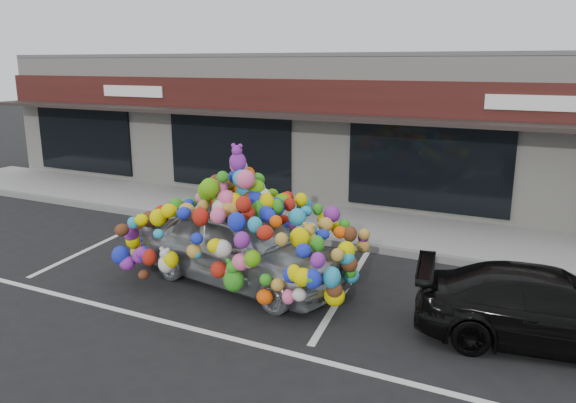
% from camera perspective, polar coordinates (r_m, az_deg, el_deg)
% --- Properties ---
extents(ground, '(90.00, 90.00, 0.00)m').
position_cam_1_polar(ground, '(11.49, -7.84, -6.83)').
color(ground, black).
rests_on(ground, ground).
extents(shop_building, '(24.00, 7.20, 4.31)m').
position_cam_1_polar(shop_building, '(18.42, 7.02, 7.97)').
color(shop_building, beige).
rests_on(shop_building, ground).
extents(sidewalk, '(26.00, 3.00, 0.15)m').
position_cam_1_polar(sidewalk, '(14.76, 0.92, -1.67)').
color(sidewalk, '#979692').
rests_on(sidewalk, ground).
extents(kerb, '(26.00, 0.18, 0.16)m').
position_cam_1_polar(kerb, '(13.48, -1.86, -3.20)').
color(kerb, slate).
rests_on(kerb, ground).
extents(parking_stripe_left, '(0.73, 4.37, 0.01)m').
position_cam_1_polar(parking_stripe_left, '(13.61, -18.59, -4.10)').
color(parking_stripe_left, silver).
rests_on(parking_stripe_left, ground).
extents(parking_stripe_mid, '(0.73, 4.37, 0.01)m').
position_cam_1_polar(parking_stripe_mid, '(10.43, 5.77, -8.94)').
color(parking_stripe_mid, silver).
rests_on(parking_stripe_mid, ground).
extents(lane_line, '(14.00, 0.12, 0.01)m').
position_cam_1_polar(lane_line, '(8.72, -5.42, -13.76)').
color(lane_line, silver).
rests_on(lane_line, ground).
extents(toy_car, '(3.08, 4.80, 2.64)m').
position_cam_1_polar(toy_car, '(10.51, -4.77, -3.57)').
color(toy_car, silver).
rests_on(toy_car, ground).
extents(black_sedan, '(2.24, 4.07, 1.12)m').
position_cam_1_polar(black_sedan, '(9.17, 25.07, -9.84)').
color(black_sedan, black).
rests_on(black_sedan, ground).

